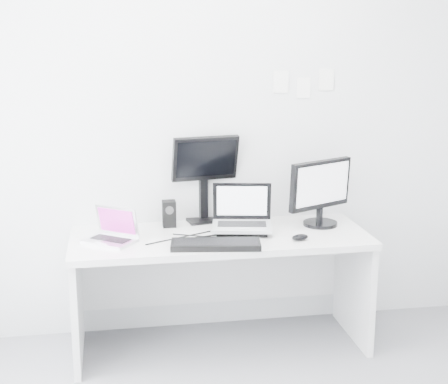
% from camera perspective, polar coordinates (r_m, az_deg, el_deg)
% --- Properties ---
extents(back_wall, '(3.60, 0.00, 3.60)m').
position_cam_1_polar(back_wall, '(4.28, -1.11, 5.68)').
color(back_wall, silver).
rests_on(back_wall, ground).
extents(desk, '(1.80, 0.70, 0.73)m').
position_cam_1_polar(desk, '(4.20, -0.32, -8.42)').
color(desk, silver).
rests_on(desk, ground).
extents(macbook, '(0.35, 0.34, 0.21)m').
position_cam_1_polar(macbook, '(3.95, -9.76, -2.79)').
color(macbook, silver).
rests_on(macbook, desk).
extents(speaker, '(0.11, 0.11, 0.17)m').
position_cam_1_polar(speaker, '(4.24, -4.69, -1.85)').
color(speaker, black).
rests_on(speaker, desk).
extents(dell_laptop, '(0.41, 0.34, 0.30)m').
position_cam_1_polar(dell_laptop, '(4.07, 1.54, -1.46)').
color(dell_laptop, '#ADB1B6').
rests_on(dell_laptop, desk).
extents(rear_monitor, '(0.45, 0.22, 0.58)m').
position_cam_1_polar(rear_monitor, '(4.29, -1.67, 1.22)').
color(rear_monitor, black).
rests_on(rear_monitor, desk).
extents(samsung_monitor, '(0.52, 0.40, 0.43)m').
position_cam_1_polar(samsung_monitor, '(4.26, 8.27, 0.00)').
color(samsung_monitor, black).
rests_on(samsung_monitor, desk).
extents(keyboard, '(0.53, 0.25, 0.03)m').
position_cam_1_polar(keyboard, '(3.83, -0.70, -4.48)').
color(keyboard, black).
rests_on(keyboard, desk).
extents(mouse, '(0.12, 0.10, 0.04)m').
position_cam_1_polar(mouse, '(3.99, 6.47, -3.85)').
color(mouse, black).
rests_on(mouse, desk).
extents(wall_note_0, '(0.10, 0.00, 0.14)m').
position_cam_1_polar(wall_note_0, '(4.34, 4.85, 9.32)').
color(wall_note_0, white).
rests_on(wall_note_0, back_wall).
extents(wall_note_1, '(0.09, 0.00, 0.13)m').
position_cam_1_polar(wall_note_1, '(4.38, 6.77, 8.79)').
color(wall_note_1, white).
rests_on(wall_note_1, back_wall).
extents(wall_note_2, '(0.10, 0.00, 0.14)m').
position_cam_1_polar(wall_note_2, '(4.42, 8.68, 9.42)').
color(wall_note_2, white).
rests_on(wall_note_2, back_wall).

